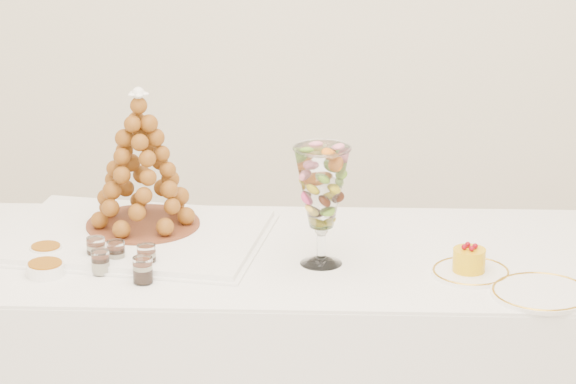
{
  "coord_description": "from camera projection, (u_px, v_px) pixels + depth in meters",
  "views": [
    {
      "loc": [
        0.33,
        -2.99,
        2.04
      ],
      "look_at": [
        0.06,
        0.22,
        0.92
      ],
      "focal_mm": 85.0,
      "sensor_mm": 36.0,
      "label": 1
    }
  ],
  "objects": [
    {
      "name": "ramekin_front",
      "position": [
        45.0,
        269.0,
        3.47
      ],
      "size": [
        0.1,
        0.1,
        0.03
      ],
      "primitive_type": "cylinder",
      "color": "white",
      "rests_on": "buffet_table"
    },
    {
      "name": "ramekin_back",
      "position": [
        46.0,
        251.0,
        3.59
      ],
      "size": [
        0.09,
        0.09,
        0.03
      ],
      "primitive_type": "cylinder",
      "color": "white",
      "rests_on": "buffet_table"
    },
    {
      "name": "verrine_c",
      "position": [
        147.0,
        257.0,
        3.5
      ],
      "size": [
        0.06,
        0.06,
        0.07
      ],
      "primitive_type": "cylinder",
      "rotation": [
        0.0,
        0.0,
        0.2
      ],
      "color": "white",
      "rests_on": "buffet_table"
    },
    {
      "name": "verrine_b",
      "position": [
        116.0,
        253.0,
        3.53
      ],
      "size": [
        0.06,
        0.06,
        0.06
      ],
      "primitive_type": "cylinder",
      "rotation": [
        0.0,
        0.0,
        0.26
      ],
      "color": "white",
      "rests_on": "buffet_table"
    },
    {
      "name": "lace_tray",
      "position": [
        135.0,
        236.0,
        3.7
      ],
      "size": [
        0.72,
        0.57,
        0.02
      ],
      "primitive_type": "cube",
      "rotation": [
        0.0,
        0.0,
        -0.11
      ],
      "color": "white",
      "rests_on": "buffet_table"
    },
    {
      "name": "mousse_cake",
      "position": [
        469.0,
        260.0,
        3.47
      ],
      "size": [
        0.08,
        0.08,
        0.07
      ],
      "color": "#EBB10A",
      "rests_on": "cake_plate"
    },
    {
      "name": "verrine_d",
      "position": [
        101.0,
        262.0,
        3.47
      ],
      "size": [
        0.05,
        0.05,
        0.06
      ],
      "primitive_type": "cylinder",
      "rotation": [
        0.0,
        0.0,
        -0.04
      ],
      "color": "white",
      "rests_on": "buffet_table"
    },
    {
      "name": "buffet_table",
      "position": [
        265.0,
        373.0,
        3.73
      ],
      "size": [
        1.89,
        0.83,
        0.7
      ],
      "rotation": [
        0.0,
        0.0,
        0.05
      ],
      "color": "white",
      "rests_on": "ground"
    },
    {
      "name": "cake_plate",
      "position": [
        471.0,
        272.0,
        3.48
      ],
      "size": [
        0.2,
        0.2,
        0.01
      ],
      "primitive_type": "cylinder",
      "color": "white",
      "rests_on": "buffet_table"
    },
    {
      "name": "verrine_a",
      "position": [
        96.0,
        250.0,
        3.55
      ],
      "size": [
        0.05,
        0.05,
        0.07
      ],
      "primitive_type": "cylinder",
      "rotation": [
        0.0,
        0.0,
        0.03
      ],
      "color": "white",
      "rests_on": "buffet_table"
    },
    {
      "name": "verrine_e",
      "position": [
        143.0,
        270.0,
        3.41
      ],
      "size": [
        0.06,
        0.06,
        0.07
      ],
      "primitive_type": "cylinder",
      "rotation": [
        0.0,
        0.0,
        0.13
      ],
      "color": "white",
      "rests_on": "buffet_table"
    },
    {
      "name": "macaron_vase",
      "position": [
        322.0,
        189.0,
        3.48
      ],
      "size": [
        0.14,
        0.14,
        0.31
      ],
      "color": "white",
      "rests_on": "buffet_table"
    },
    {
      "name": "croquembouche",
      "position": [
        141.0,
        159.0,
        3.69
      ],
      "size": [
        0.31,
        0.31,
        0.39
      ],
      "rotation": [
        0.0,
        0.0,
        -0.19
      ],
      "color": "brown",
      "rests_on": "lace_tray"
    },
    {
      "name": "spare_plate",
      "position": [
        541.0,
        293.0,
        3.35
      ],
      "size": [
        0.25,
        0.25,
        0.01
      ],
      "primitive_type": "cylinder",
      "color": "white",
      "rests_on": "buffet_table"
    }
  ]
}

